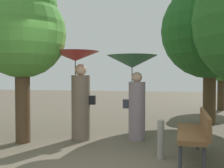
{
  "coord_description": "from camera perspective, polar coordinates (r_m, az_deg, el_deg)",
  "views": [
    {
      "loc": [
        1.18,
        -3.8,
        1.48
      ],
      "look_at": [
        0.0,
        2.51,
        1.25
      ],
      "focal_mm": 43.06,
      "sensor_mm": 36.0,
      "label": 1
    }
  ],
  "objects": [
    {
      "name": "person_left",
      "position": [
        6.11,
        -7.19,
        0.49
      ],
      "size": [
        1.08,
        1.08,
        2.0
      ],
      "rotation": [
        0.0,
        0.0,
        1.55
      ],
      "color": "#6B5B4C",
      "rests_on": "ground"
    },
    {
      "name": "person_right",
      "position": [
        6.06,
        4.64,
        1.19
      ],
      "size": [
        1.13,
        1.13,
        1.91
      ],
      "rotation": [
        0.0,
        0.0,
        1.55
      ],
      "color": "gray",
      "rests_on": "ground"
    },
    {
      "name": "park_bench",
      "position": [
        4.92,
        17.3,
        -9.41
      ],
      "size": [
        0.58,
        1.53,
        0.83
      ],
      "rotation": [
        0.0,
        0.0,
        -1.63
      ],
      "color": "#38383D",
      "rests_on": "ground"
    },
    {
      "name": "tree_near_left",
      "position": [
        6.21,
        -18.59,
        11.73
      ],
      "size": [
        1.89,
        1.89,
        3.74
      ],
      "color": "#4C3823",
      "rests_on": "ground"
    },
    {
      "name": "tree_near_right",
      "position": [
        8.66,
        20.13,
        12.22
      ],
      "size": [
        2.88,
        2.88,
        4.69
      ],
      "color": "#4C3823",
      "rests_on": "ground"
    },
    {
      "name": "tree_far_back",
      "position": [
        11.91,
        22.22,
        5.67
      ],
      "size": [
        1.78,
        1.78,
        3.37
      ],
      "color": "#42301E",
      "rests_on": "ground"
    },
    {
      "name": "path_marker_post",
      "position": [
        4.87,
        10.31,
        -11.51
      ],
      "size": [
        0.12,
        0.12,
        0.68
      ],
      "primitive_type": "cylinder",
      "color": "gray",
      "rests_on": "ground"
    }
  ]
}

